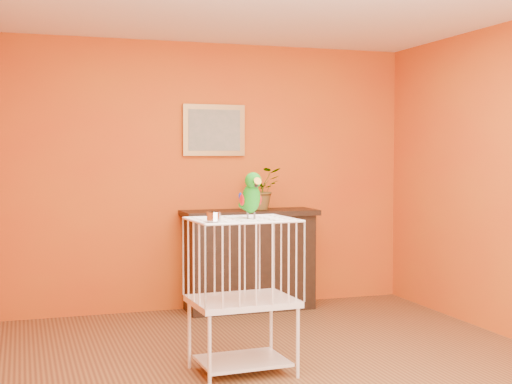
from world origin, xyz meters
name	(u,v)px	position (x,y,z in m)	size (l,w,h in m)	color
ground	(297,372)	(0.00, 0.00, 0.00)	(4.50, 4.50, 0.00)	brown
room_shell	(298,144)	(0.00, 0.00, 1.58)	(4.50, 4.50, 4.50)	#C75B12
console_cabinet	(249,260)	(0.30, 2.02, 0.49)	(1.31, 0.47, 0.97)	black
potted_plant	(261,193)	(0.41, 2.01, 1.13)	(0.37, 0.41, 0.32)	#26722D
framed_picture	(214,130)	(0.00, 2.22, 1.75)	(0.62, 0.04, 0.50)	#A4773A
birdcage	(242,293)	(-0.37, 0.11, 0.56)	(0.72, 0.56, 1.07)	white
feed_cup	(214,217)	(-0.62, -0.07, 1.11)	(0.09, 0.09, 0.06)	silver
parrot	(251,195)	(-0.31, 0.09, 1.24)	(0.16, 0.29, 0.32)	#59544C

